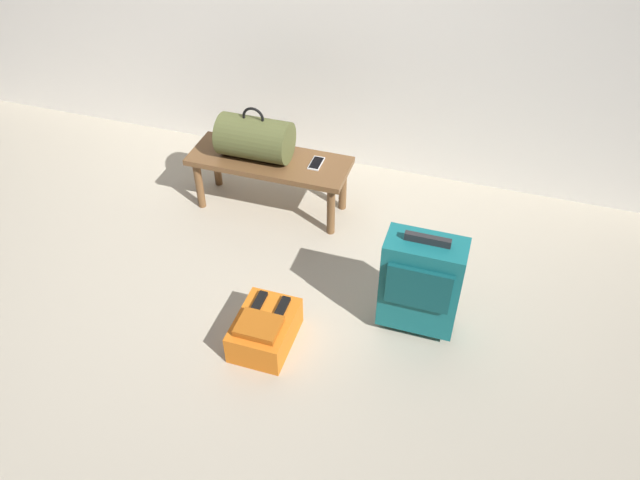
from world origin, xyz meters
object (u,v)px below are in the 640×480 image
Objects in this scene: suitcase_upright_teal at (421,283)px; backpack_orange at (265,329)px; bench at (270,166)px; cell_phone at (316,163)px; duffel_bag_olive at (255,138)px.

backpack_orange is at bearing -154.66° from suitcase_upright_teal.
suitcase_upright_teal is (1.09, -0.73, 0.00)m from bench.
suitcase_upright_teal is 1.64× the size of backpack_orange.
cell_phone is 1.10m from suitcase_upright_teal.
suitcase_upright_teal is (1.17, -0.73, -0.19)m from duffel_bag_olive.
bench is at bearing -0.00° from duffel_bag_olive.
suitcase_upright_teal reaches higher than cell_phone.
duffel_bag_olive is 0.71× the size of suitcase_upright_teal.
bench is at bearing 146.15° from suitcase_upright_teal.
duffel_bag_olive reaches higher than cell_phone.
bench reaches higher than backpack_orange.
duffel_bag_olive is 1.39m from suitcase_upright_teal.
suitcase_upright_teal reaches higher than bench.
bench is at bearing -173.41° from cell_phone.
duffel_bag_olive reaches higher than backpack_orange.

